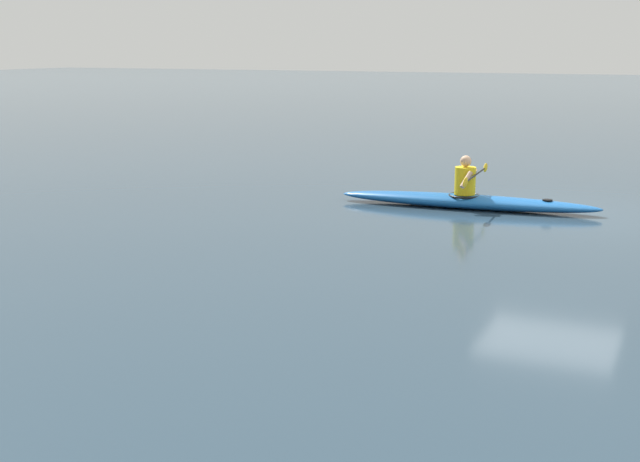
% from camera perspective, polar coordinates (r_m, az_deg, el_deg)
% --- Properties ---
extents(ground_plane, '(160.00, 160.00, 0.00)m').
position_cam_1_polar(ground_plane, '(16.21, 15.49, 1.21)').
color(ground_plane, '#283D4C').
extents(kayak, '(4.92, 0.98, 0.26)m').
position_cam_1_polar(kayak, '(16.23, 9.75, 1.96)').
color(kayak, '#1959A5').
rests_on(kayak, ground).
extents(kayaker, '(0.49, 2.36, 0.73)m').
position_cam_1_polar(kayaker, '(16.17, 9.72, 3.48)').
color(kayaker, yellow).
rests_on(kayaker, kayak).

